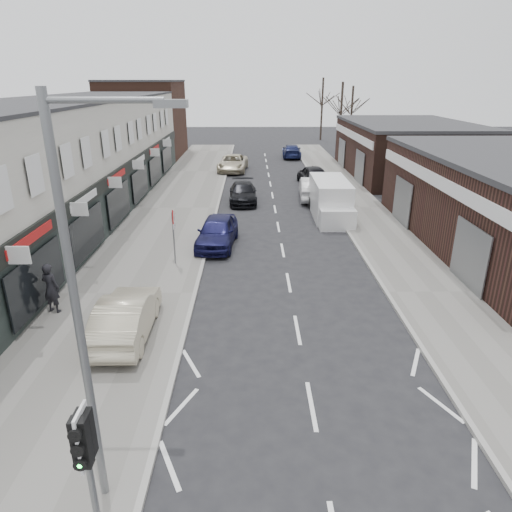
{
  "coord_description": "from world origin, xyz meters",
  "views": [
    {
      "loc": [
        -1.6,
        -7.99,
        8.2
      ],
      "look_at": [
        -1.45,
        6.48,
        2.6
      ],
      "focal_mm": 32.0,
      "sensor_mm": 36.0,
      "label": 1
    }
  ],
  "objects_px": {
    "street_lamp": "(85,299)",
    "parked_car_left_c": "(233,163)",
    "white_van": "(330,200)",
    "parked_car_right_c": "(292,151)",
    "parked_car_left_a": "(217,231)",
    "parked_car_right_b": "(313,175)",
    "parked_car_right_a": "(312,188)",
    "warning_sign": "(173,221)",
    "traffic_light": "(85,450)",
    "parked_car_left_b": "(243,193)",
    "pedestrian": "(51,288)",
    "sedan_on_pavement": "(126,316)"
  },
  "relations": [
    {
      "from": "street_lamp",
      "to": "parked_car_right_c",
      "type": "relative_size",
      "value": 1.61
    },
    {
      "from": "parked_car_right_b",
      "to": "pedestrian",
      "type": "bearing_deg",
      "value": 55.45
    },
    {
      "from": "pedestrian",
      "to": "parked_car_right_c",
      "type": "height_order",
      "value": "pedestrian"
    },
    {
      "from": "traffic_light",
      "to": "white_van",
      "type": "bearing_deg",
      "value": 70.62
    },
    {
      "from": "white_van",
      "to": "parked_car_left_b",
      "type": "xyz_separation_m",
      "value": [
        -5.6,
        3.78,
        -0.42
      ]
    },
    {
      "from": "warning_sign",
      "to": "pedestrian",
      "type": "distance_m",
      "value": 6.2
    },
    {
      "from": "parked_car_right_b",
      "to": "parked_car_right_c",
      "type": "relative_size",
      "value": 0.98
    },
    {
      "from": "warning_sign",
      "to": "parked_car_right_c",
      "type": "height_order",
      "value": "warning_sign"
    },
    {
      "from": "parked_car_left_c",
      "to": "parked_car_right_c",
      "type": "height_order",
      "value": "parked_car_left_c"
    },
    {
      "from": "white_van",
      "to": "parked_car_right_c",
      "type": "distance_m",
      "value": 23.81
    },
    {
      "from": "street_lamp",
      "to": "parked_car_left_a",
      "type": "bearing_deg",
      "value": 85.86
    },
    {
      "from": "warning_sign",
      "to": "white_van",
      "type": "xyz_separation_m",
      "value": [
        8.56,
        8.15,
        -1.09
      ]
    },
    {
      "from": "parked_car_left_b",
      "to": "parked_car_right_c",
      "type": "distance_m",
      "value": 20.67
    },
    {
      "from": "parked_car_right_c",
      "to": "parked_car_right_b",
      "type": "bearing_deg",
      "value": 94.93
    },
    {
      "from": "white_van",
      "to": "parked_car_right_c",
      "type": "bearing_deg",
      "value": 91.87
    },
    {
      "from": "parked_car_left_c",
      "to": "pedestrian",
      "type": "bearing_deg",
      "value": -96.58
    },
    {
      "from": "street_lamp",
      "to": "parked_car_right_a",
      "type": "bearing_deg",
      "value": 73.93
    },
    {
      "from": "parked_car_left_b",
      "to": "parked_car_right_b",
      "type": "height_order",
      "value": "parked_car_right_b"
    },
    {
      "from": "pedestrian",
      "to": "street_lamp",
      "type": "bearing_deg",
      "value": 138.1
    },
    {
      "from": "street_lamp",
      "to": "parked_car_left_c",
      "type": "xyz_separation_m",
      "value": [
        1.16,
        36.61,
        -3.85
      ]
    },
    {
      "from": "street_lamp",
      "to": "parked_car_left_c",
      "type": "bearing_deg",
      "value": 88.18
    },
    {
      "from": "parked_car_left_c",
      "to": "street_lamp",
      "type": "bearing_deg",
      "value": -87.29
    },
    {
      "from": "sedan_on_pavement",
      "to": "white_van",
      "type": "bearing_deg",
      "value": -122.87
    },
    {
      "from": "street_lamp",
      "to": "parked_car_left_c",
      "type": "distance_m",
      "value": 36.83
    },
    {
      "from": "sedan_on_pavement",
      "to": "parked_car_left_a",
      "type": "xyz_separation_m",
      "value": [
        2.39,
        9.24,
        -0.07
      ]
    },
    {
      "from": "traffic_light",
      "to": "parked_car_right_b",
      "type": "bearing_deg",
      "value": 76.01
    },
    {
      "from": "warning_sign",
      "to": "parked_car_right_b",
      "type": "distance_m",
      "value": 19.74
    },
    {
      "from": "parked_car_left_a",
      "to": "parked_car_left_c",
      "type": "xyz_separation_m",
      "value": [
        0.04,
        21.06,
        -0.02
      ]
    },
    {
      "from": "parked_car_right_a",
      "to": "white_van",
      "type": "bearing_deg",
      "value": 100.68
    },
    {
      "from": "sedan_on_pavement",
      "to": "parked_car_right_a",
      "type": "height_order",
      "value": "parked_car_right_a"
    },
    {
      "from": "white_van",
      "to": "parked_car_left_c",
      "type": "bearing_deg",
      "value": 114.15
    },
    {
      "from": "traffic_light",
      "to": "parked_car_right_a",
      "type": "bearing_deg",
      "value": 74.87
    },
    {
      "from": "parked_car_left_c",
      "to": "parked_car_right_a",
      "type": "bearing_deg",
      "value": -56.09
    },
    {
      "from": "street_lamp",
      "to": "parked_car_right_b",
      "type": "bearing_deg",
      "value": 75.25
    },
    {
      "from": "pedestrian",
      "to": "parked_car_right_a",
      "type": "xyz_separation_m",
      "value": [
        11.82,
        17.54,
        -0.27
      ]
    },
    {
      "from": "traffic_light",
      "to": "pedestrian",
      "type": "bearing_deg",
      "value": 116.28
    },
    {
      "from": "white_van",
      "to": "parked_car_right_b",
      "type": "relative_size",
      "value": 1.25
    },
    {
      "from": "traffic_light",
      "to": "parked_car_right_c",
      "type": "xyz_separation_m",
      "value": [
        7.35,
        45.97,
        -1.69
      ]
    },
    {
      "from": "parked_car_right_b",
      "to": "parked_car_left_b",
      "type": "bearing_deg",
      "value": 39.74
    },
    {
      "from": "parked_car_left_a",
      "to": "traffic_light",
      "type": "bearing_deg",
      "value": -87.94
    },
    {
      "from": "parked_car_left_a",
      "to": "warning_sign",
      "type": "bearing_deg",
      "value": -117.18
    },
    {
      "from": "parked_car_left_a",
      "to": "pedestrian",
      "type": "bearing_deg",
      "value": -121.12
    },
    {
      "from": "parked_car_left_a",
      "to": "parked_car_right_b",
      "type": "xyz_separation_m",
      "value": [
        6.9,
        14.94,
        0.04
      ]
    },
    {
      "from": "street_lamp",
      "to": "parked_car_left_a",
      "type": "distance_m",
      "value": 16.05
    },
    {
      "from": "warning_sign",
      "to": "parked_car_right_a",
      "type": "relative_size",
      "value": 0.55
    },
    {
      "from": "sedan_on_pavement",
      "to": "parked_car_left_b",
      "type": "bearing_deg",
      "value": -101.78
    },
    {
      "from": "parked_car_left_b",
      "to": "parked_car_right_c",
      "type": "xyz_separation_m",
      "value": [
        5.15,
        20.02,
        0.04
      ]
    },
    {
      "from": "parked_car_left_c",
      "to": "parked_car_right_b",
      "type": "bearing_deg",
      "value": -37.22
    },
    {
      "from": "parked_car_left_a",
      "to": "parked_car_right_c",
      "type": "height_order",
      "value": "parked_car_left_a"
    },
    {
      "from": "traffic_light",
      "to": "parked_car_right_c",
      "type": "relative_size",
      "value": 0.62
    }
  ]
}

